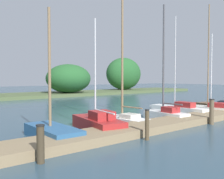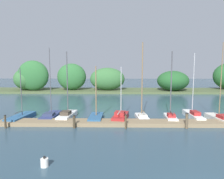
{
  "view_description": "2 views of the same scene",
  "coord_description": "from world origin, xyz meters",
  "px_view_note": "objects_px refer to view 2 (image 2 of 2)",
  "views": [
    {
      "loc": [
        -10.81,
        3.67,
        2.52
      ],
      "look_at": [
        -1.56,
        14.73,
        1.86
      ],
      "focal_mm": 41.38,
      "sensor_mm": 36.0,
      "label": 1
    },
    {
      "loc": [
        -4.0,
        -6.79,
        5.46
      ],
      "look_at": [
        -4.37,
        13.84,
        3.06
      ],
      "focal_mm": 33.14,
      "sensor_mm": 36.0,
      "label": 2
    }
  ],
  "objects_px": {
    "sailboat_8": "(220,118)",
    "sailboat_4": "(121,116)",
    "sailboat_5": "(142,114)",
    "mooring_piling_0": "(5,122)",
    "mooring_piling_3": "(187,121)",
    "sailboat_6": "(170,116)",
    "sailboat_2": "(68,115)",
    "channel_buoy_0": "(44,162)",
    "sailboat_0": "(22,117)",
    "sailboat_1": "(51,115)",
    "sailboat_3": "(96,117)",
    "sailboat_7": "(193,115)",
    "mooring_piling_1": "(74,122)",
    "mooring_piling_2": "(126,122)"
  },
  "relations": [
    {
      "from": "sailboat_2",
      "to": "mooring_piling_2",
      "type": "xyz_separation_m",
      "value": [
        5.87,
        -3.44,
        0.23
      ]
    },
    {
      "from": "sailboat_6",
      "to": "mooring_piling_0",
      "type": "xyz_separation_m",
      "value": [
        -15.07,
        -2.82,
        0.14
      ]
    },
    {
      "from": "sailboat_0",
      "to": "sailboat_1",
      "type": "relative_size",
      "value": 0.72
    },
    {
      "from": "sailboat_0",
      "to": "sailboat_1",
      "type": "xyz_separation_m",
      "value": [
        2.74,
        0.79,
        0.01
      ]
    },
    {
      "from": "sailboat_2",
      "to": "sailboat_6",
      "type": "height_order",
      "value": "sailboat_2"
    },
    {
      "from": "sailboat_5",
      "to": "mooring_piling_3",
      "type": "bearing_deg",
      "value": -136.51
    },
    {
      "from": "sailboat_7",
      "to": "mooring_piling_0",
      "type": "distance_m",
      "value": 18.06
    },
    {
      "from": "sailboat_1",
      "to": "mooring_piling_0",
      "type": "distance_m",
      "value": 4.72
    },
    {
      "from": "sailboat_5",
      "to": "mooring_piling_3",
      "type": "distance_m",
      "value": 4.73
    },
    {
      "from": "sailboat_6",
      "to": "channel_buoy_0",
      "type": "height_order",
      "value": "sailboat_6"
    },
    {
      "from": "mooring_piling_3",
      "to": "sailboat_3",
      "type": "bearing_deg",
      "value": 162.45
    },
    {
      "from": "sailboat_6",
      "to": "sailboat_7",
      "type": "relative_size",
      "value": 1.02
    },
    {
      "from": "sailboat_1",
      "to": "mooring_piling_1",
      "type": "distance_m",
      "value": 4.85
    },
    {
      "from": "mooring_piling_0",
      "to": "sailboat_7",
      "type": "bearing_deg",
      "value": 12.17
    },
    {
      "from": "sailboat_5",
      "to": "sailboat_6",
      "type": "relative_size",
      "value": 1.14
    },
    {
      "from": "sailboat_4",
      "to": "channel_buoy_0",
      "type": "xyz_separation_m",
      "value": [
        -4.36,
        -9.75,
        -0.14
      ]
    },
    {
      "from": "sailboat_2",
      "to": "mooring_piling_0",
      "type": "distance_m",
      "value": 5.81
    },
    {
      "from": "mooring_piling_3",
      "to": "mooring_piling_0",
      "type": "bearing_deg",
      "value": -179.14
    },
    {
      "from": "sailboat_3",
      "to": "sailboat_4",
      "type": "distance_m",
      "value": 2.47
    },
    {
      "from": "sailboat_8",
      "to": "channel_buoy_0",
      "type": "distance_m",
      "value": 16.93
    },
    {
      "from": "sailboat_5",
      "to": "channel_buoy_0",
      "type": "height_order",
      "value": "sailboat_5"
    },
    {
      "from": "sailboat_1",
      "to": "sailboat_3",
      "type": "bearing_deg",
      "value": -101.66
    },
    {
      "from": "sailboat_8",
      "to": "sailboat_4",
      "type": "bearing_deg",
      "value": 80.79
    },
    {
      "from": "sailboat_5",
      "to": "mooring_piling_0",
      "type": "xyz_separation_m",
      "value": [
        -12.32,
        -3.43,
        0.11
      ]
    },
    {
      "from": "sailboat_3",
      "to": "mooring_piling_1",
      "type": "relative_size",
      "value": 4.69
    },
    {
      "from": "sailboat_2",
      "to": "sailboat_6",
      "type": "distance_m",
      "value": 10.47
    },
    {
      "from": "sailboat_3",
      "to": "sailboat_2",
      "type": "bearing_deg",
      "value": 78.49
    },
    {
      "from": "sailboat_6",
      "to": "mooring_piling_1",
      "type": "bearing_deg",
      "value": 110.3
    },
    {
      "from": "sailboat_0",
      "to": "sailboat_6",
      "type": "distance_m",
      "value": 15.02
    },
    {
      "from": "mooring_piling_2",
      "to": "mooring_piling_3",
      "type": "height_order",
      "value": "mooring_piling_3"
    },
    {
      "from": "sailboat_7",
      "to": "mooring_piling_1",
      "type": "height_order",
      "value": "sailboat_7"
    },
    {
      "from": "sailboat_2",
      "to": "sailboat_5",
      "type": "distance_m",
      "value": 7.69
    },
    {
      "from": "sailboat_5",
      "to": "sailboat_8",
      "type": "height_order",
      "value": "sailboat_5"
    },
    {
      "from": "channel_buoy_0",
      "to": "mooring_piling_0",
      "type": "bearing_deg",
      "value": 130.37
    },
    {
      "from": "mooring_piling_1",
      "to": "channel_buoy_0",
      "type": "bearing_deg",
      "value": -91.89
    },
    {
      "from": "sailboat_1",
      "to": "sailboat_4",
      "type": "relative_size",
      "value": 1.36
    },
    {
      "from": "mooring_piling_2",
      "to": "sailboat_2",
      "type": "bearing_deg",
      "value": 149.65
    },
    {
      "from": "sailboat_4",
      "to": "channel_buoy_0",
      "type": "relative_size",
      "value": 8.82
    },
    {
      "from": "sailboat_3",
      "to": "mooring_piling_3",
      "type": "xyz_separation_m",
      "value": [
        8.14,
        -2.58,
        0.36
      ]
    },
    {
      "from": "sailboat_0",
      "to": "mooring_piling_0",
      "type": "distance_m",
      "value": 3.02
    },
    {
      "from": "sailboat_0",
      "to": "mooring_piling_1",
      "type": "bearing_deg",
      "value": -107.99
    },
    {
      "from": "mooring_piling_1",
      "to": "channel_buoy_0",
      "type": "distance_m",
      "value": 6.96
    },
    {
      "from": "mooring_piling_0",
      "to": "mooring_piling_3",
      "type": "relative_size",
      "value": 0.87
    },
    {
      "from": "sailboat_5",
      "to": "sailboat_6",
      "type": "bearing_deg",
      "value": -106.58
    },
    {
      "from": "sailboat_2",
      "to": "mooring_piling_3",
      "type": "distance_m",
      "value": 11.65
    },
    {
      "from": "sailboat_7",
      "to": "sailboat_8",
      "type": "relative_size",
      "value": 0.88
    },
    {
      "from": "sailboat_0",
      "to": "mooring_piling_2",
      "type": "relative_size",
      "value": 4.22
    },
    {
      "from": "channel_buoy_0",
      "to": "sailboat_6",
      "type": "bearing_deg",
      "value": 45.92
    },
    {
      "from": "sailboat_3",
      "to": "sailboat_1",
      "type": "bearing_deg",
      "value": 80.06
    },
    {
      "from": "mooring_piling_0",
      "to": "mooring_piling_1",
      "type": "bearing_deg",
      "value": 1.49
    }
  ]
}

